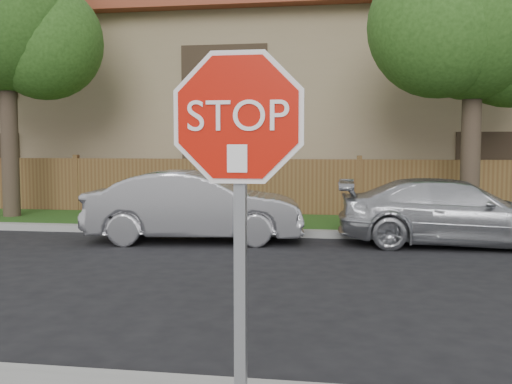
# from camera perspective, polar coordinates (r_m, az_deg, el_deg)

# --- Properties ---
(far_curb) EXTENTS (70.00, 0.30, 0.15)m
(far_curb) POSITION_cam_1_polar(r_m,az_deg,el_deg) (12.97, 9.85, -4.04)
(far_curb) COLOR gray
(far_curb) RESTS_ON ground
(grass_strip) EXTENTS (70.00, 3.00, 0.12)m
(grass_strip) POSITION_cam_1_polar(r_m,az_deg,el_deg) (14.61, 9.79, -3.13)
(grass_strip) COLOR #1E4714
(grass_strip) RESTS_ON ground
(fence) EXTENTS (70.00, 0.12, 1.60)m
(fence) POSITION_cam_1_polar(r_m,az_deg,el_deg) (16.12, 9.78, 0.24)
(fence) COLOR brown
(fence) RESTS_ON ground
(apartment_building) EXTENTS (35.20, 9.20, 7.20)m
(apartment_building) POSITION_cam_1_polar(r_m,az_deg,el_deg) (21.73, 9.77, 8.55)
(apartment_building) COLOR #937E5B
(apartment_building) RESTS_ON ground
(tree_left) EXTENTS (4.80, 3.90, 7.78)m
(tree_left) POSITION_cam_1_polar(r_m,az_deg,el_deg) (17.07, -22.93, 15.10)
(tree_left) COLOR #382B21
(tree_left) RESTS_ON ground
(tree_mid) EXTENTS (4.80, 3.90, 7.35)m
(tree_mid) POSITION_cam_1_polar(r_m,az_deg,el_deg) (14.77, 20.26, 15.51)
(tree_mid) COLOR #382B21
(tree_mid) RESTS_ON ground
(stop_sign) EXTENTS (1.01, 0.13, 2.55)m
(stop_sign) POSITION_cam_1_polar(r_m,az_deg,el_deg) (3.26, -1.65, 1.46)
(stop_sign) COLOR gray
(stop_sign) RESTS_ON sidewalk_near
(sedan_left) EXTENTS (4.57, 2.14, 1.45)m
(sedan_left) POSITION_cam_1_polar(r_m,az_deg,el_deg) (12.36, -5.80, -1.38)
(sedan_left) COLOR #A1A0A5
(sedan_left) RESTS_ON ground
(sedan_right) EXTENTS (4.56, 1.88, 1.32)m
(sedan_right) POSITION_cam_1_polar(r_m,az_deg,el_deg) (12.46, 18.36, -1.85)
(sedan_right) COLOR #B4B6BC
(sedan_right) RESTS_ON ground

